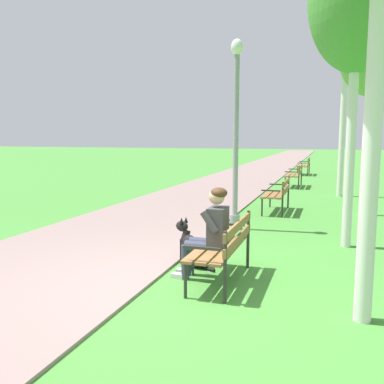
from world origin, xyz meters
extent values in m
plane|color=#478E38|center=(0.00, 0.00, 0.00)|extent=(120.00, 120.00, 0.00)
cube|color=gray|center=(-1.98, 24.00, 0.02)|extent=(3.48, 60.00, 0.04)
cube|color=olive|center=(0.36, 0.49, 0.45)|extent=(0.14, 1.50, 0.04)
cube|color=olive|center=(0.53, 0.49, 0.45)|extent=(0.14, 1.50, 0.04)
cube|color=olive|center=(0.71, 0.49, 0.45)|extent=(0.14, 1.50, 0.04)
cube|color=olive|center=(0.81, 0.49, 0.59)|extent=(0.04, 1.50, 0.11)
cube|color=olive|center=(0.81, 0.49, 0.77)|extent=(0.04, 1.50, 0.11)
cylinder|color=#2D2B28|center=(0.33, 1.18, 0.23)|extent=(0.04, 0.04, 0.45)
cylinder|color=#2D2B28|center=(0.81, 1.18, 0.43)|extent=(0.04, 0.04, 0.85)
cube|color=#2D2B28|center=(0.53, 1.18, 0.63)|extent=(0.45, 0.04, 0.03)
cylinder|color=#2D2B28|center=(0.33, -0.20, 0.23)|extent=(0.04, 0.04, 0.45)
cylinder|color=#2D2B28|center=(0.81, -0.20, 0.43)|extent=(0.04, 0.04, 0.85)
cube|color=#2D2B28|center=(0.53, -0.20, 0.63)|extent=(0.45, 0.04, 0.03)
cube|color=olive|center=(0.40, 5.93, 0.45)|extent=(0.14, 1.50, 0.04)
cube|color=olive|center=(0.57, 5.93, 0.45)|extent=(0.14, 1.50, 0.04)
cube|color=olive|center=(0.75, 5.93, 0.45)|extent=(0.14, 1.50, 0.04)
cube|color=olive|center=(0.85, 5.93, 0.59)|extent=(0.04, 1.50, 0.11)
cube|color=olive|center=(0.85, 5.93, 0.77)|extent=(0.04, 1.50, 0.11)
cylinder|color=#2D2B28|center=(0.37, 6.62, 0.23)|extent=(0.04, 0.04, 0.45)
cylinder|color=#2D2B28|center=(0.85, 6.62, 0.43)|extent=(0.04, 0.04, 0.85)
cube|color=#2D2B28|center=(0.57, 6.62, 0.63)|extent=(0.45, 0.04, 0.03)
cylinder|color=#2D2B28|center=(0.37, 5.24, 0.23)|extent=(0.04, 0.04, 0.45)
cylinder|color=#2D2B28|center=(0.85, 5.24, 0.43)|extent=(0.04, 0.04, 0.85)
cube|color=#2D2B28|center=(0.57, 5.24, 0.63)|extent=(0.45, 0.04, 0.03)
cube|color=olive|center=(0.36, 11.49, 0.45)|extent=(0.14, 1.50, 0.04)
cube|color=olive|center=(0.54, 11.49, 0.45)|extent=(0.14, 1.50, 0.04)
cube|color=olive|center=(0.71, 11.49, 0.45)|extent=(0.14, 1.50, 0.04)
cube|color=olive|center=(0.82, 11.49, 0.59)|extent=(0.04, 1.50, 0.11)
cube|color=olive|center=(0.82, 11.49, 0.77)|extent=(0.04, 1.50, 0.11)
cylinder|color=#2D2B28|center=(0.34, 12.18, 0.23)|extent=(0.04, 0.04, 0.45)
cylinder|color=#2D2B28|center=(0.82, 12.18, 0.43)|extent=(0.04, 0.04, 0.85)
cube|color=#2D2B28|center=(0.54, 12.18, 0.63)|extent=(0.45, 0.04, 0.03)
cylinder|color=#2D2B28|center=(0.34, 10.80, 0.23)|extent=(0.04, 0.04, 0.45)
cylinder|color=#2D2B28|center=(0.82, 10.80, 0.43)|extent=(0.04, 0.04, 0.85)
cube|color=#2D2B28|center=(0.54, 10.80, 0.63)|extent=(0.45, 0.04, 0.03)
cube|color=olive|center=(0.39, 16.85, 0.45)|extent=(0.14, 1.50, 0.04)
cube|color=olive|center=(0.57, 16.85, 0.45)|extent=(0.14, 1.50, 0.04)
cube|color=olive|center=(0.74, 16.85, 0.45)|extent=(0.14, 1.50, 0.04)
cube|color=olive|center=(0.85, 16.85, 0.59)|extent=(0.04, 1.50, 0.11)
cube|color=olive|center=(0.85, 16.85, 0.77)|extent=(0.04, 1.50, 0.11)
cylinder|color=#2D2B28|center=(0.37, 17.54, 0.23)|extent=(0.04, 0.04, 0.45)
cylinder|color=#2D2B28|center=(0.85, 17.54, 0.43)|extent=(0.04, 0.04, 0.85)
cube|color=#2D2B28|center=(0.57, 17.54, 0.63)|extent=(0.45, 0.04, 0.03)
cylinder|color=#2D2B28|center=(0.37, 16.16, 0.23)|extent=(0.04, 0.04, 0.45)
cylinder|color=#2D2B28|center=(0.85, 16.16, 0.43)|extent=(0.04, 0.04, 0.85)
cube|color=#2D2B28|center=(0.57, 16.16, 0.63)|extent=(0.45, 0.04, 0.03)
cylinder|color=#33384C|center=(0.32, 0.63, 0.47)|extent=(0.42, 0.14, 0.14)
cylinder|color=#33384C|center=(0.11, 0.63, 0.24)|extent=(0.11, 0.11, 0.47)
cube|color=silver|center=(0.03, 0.63, 0.04)|extent=(0.24, 0.09, 0.07)
cylinder|color=#33384C|center=(0.32, 0.43, 0.47)|extent=(0.42, 0.14, 0.14)
cylinder|color=#33384C|center=(0.11, 0.43, 0.24)|extent=(0.11, 0.11, 0.47)
cube|color=silver|center=(0.03, 0.43, 0.04)|extent=(0.24, 0.09, 0.07)
cube|color=#3F3F42|center=(0.53, 0.53, 0.73)|extent=(0.22, 0.36, 0.52)
cylinder|color=#3F3F42|center=(0.47, 0.73, 0.83)|extent=(0.25, 0.09, 0.30)
cylinder|color=#3F3F42|center=(0.47, 0.33, 0.83)|extent=(0.25, 0.09, 0.30)
sphere|color=tan|center=(0.51, 0.53, 1.13)|extent=(0.21, 0.21, 0.21)
ellipsoid|color=#472D19|center=(0.54, 0.53, 1.18)|extent=(0.22, 0.23, 0.14)
ellipsoid|color=black|center=(0.11, 0.99, 0.16)|extent=(0.45, 0.42, 0.32)
ellipsoid|color=black|center=(-0.03, 1.06, 0.29)|extent=(0.54, 0.43, 0.48)
ellipsoid|color=black|center=(0.02, 1.04, 0.32)|extent=(0.40, 0.33, 0.27)
cylinder|color=black|center=(-0.11, 1.17, 0.19)|extent=(0.06, 0.06, 0.38)
cylinder|color=black|center=(-0.17, 1.07, 0.19)|extent=(0.06, 0.06, 0.38)
cylinder|color=black|center=(-0.12, 1.11, 0.43)|extent=(0.18, 0.20, 0.19)
ellipsoid|color=black|center=(-0.19, 1.15, 0.56)|extent=(0.26, 0.23, 0.16)
cone|color=black|center=(-0.28, 1.20, 0.55)|extent=(0.13, 0.13, 0.09)
cone|color=black|center=(-0.14, 1.17, 0.66)|extent=(0.06, 0.06, 0.09)
cone|color=black|center=(-0.18, 1.09, 0.66)|extent=(0.06, 0.06, 0.09)
cylinder|color=black|center=(0.28, 0.90, 0.03)|extent=(0.27, 0.17, 0.04)
cylinder|color=gray|center=(0.06, 3.68, 0.15)|extent=(0.20, 0.20, 0.30)
cylinder|color=gray|center=(0.06, 3.68, 1.77)|extent=(0.11, 0.11, 3.53)
ellipsoid|color=silver|center=(0.06, 3.68, 3.65)|extent=(0.24, 0.24, 0.32)
cylinder|color=silver|center=(2.28, -0.18, 1.87)|extent=(0.18, 0.18, 3.74)
cylinder|color=silver|center=(2.21, 2.91, 1.72)|extent=(0.16, 0.16, 3.44)
cylinder|color=silver|center=(2.68, 6.20, 1.67)|extent=(0.15, 0.15, 3.34)
ellipsoid|color=#66A847|center=(2.68, 6.20, 4.07)|extent=(1.52, 1.65, 2.45)
cylinder|color=silver|center=(2.20, 9.46, 2.25)|extent=(0.18, 0.18, 4.50)
ellipsoid|color=#569E42|center=(2.20, 9.46, 5.39)|extent=(1.68, 1.77, 2.95)
camera|label=1|loc=(1.91, -4.69, 1.91)|focal=39.13mm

